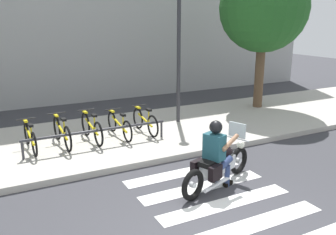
% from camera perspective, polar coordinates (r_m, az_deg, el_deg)
% --- Properties ---
extents(ground_plane, '(48.00, 48.00, 0.00)m').
position_cam_1_polar(ground_plane, '(6.21, 8.59, -17.68)').
color(ground_plane, '#38383D').
extents(sidewalk, '(24.00, 4.40, 0.15)m').
position_cam_1_polar(sidewalk, '(10.49, -8.51, -3.12)').
color(sidewalk, '#B7B2A8').
rests_on(sidewalk, ground).
extents(crosswalk_stripe_2, '(2.80, 0.40, 0.01)m').
position_cam_1_polar(crosswalk_stripe_2, '(6.56, 13.37, -15.95)').
color(crosswalk_stripe_2, white).
rests_on(crosswalk_stripe_2, ground).
extents(crosswalk_stripe_3, '(2.80, 0.40, 0.01)m').
position_cam_1_polar(crosswalk_stripe_3, '(7.10, 9.08, -13.16)').
color(crosswalk_stripe_3, white).
rests_on(crosswalk_stripe_3, ground).
extents(crosswalk_stripe_4, '(2.80, 0.40, 0.01)m').
position_cam_1_polar(crosswalk_stripe_4, '(7.68, 5.50, -10.71)').
color(crosswalk_stripe_4, white).
rests_on(crosswalk_stripe_4, ground).
extents(crosswalk_stripe_5, '(2.80, 0.40, 0.01)m').
position_cam_1_polar(crosswalk_stripe_5, '(8.29, 2.48, -8.59)').
color(crosswalk_stripe_5, white).
rests_on(crosswalk_stripe_5, ground).
extents(motorcycle, '(2.16, 0.99, 1.21)m').
position_cam_1_polar(motorcycle, '(7.58, 7.88, -7.41)').
color(motorcycle, black).
rests_on(motorcycle, ground).
extents(rider, '(0.74, 0.68, 1.43)m').
position_cam_1_polar(rider, '(7.39, 7.61, -4.97)').
color(rider, '#1E4C59').
rests_on(rider, ground).
extents(bicycle_0, '(0.48, 1.64, 0.75)m').
position_cam_1_polar(bicycle_0, '(9.70, -20.79, -2.92)').
color(bicycle_0, black).
rests_on(bicycle_0, sidewalk).
extents(bicycle_1, '(0.48, 1.74, 0.79)m').
position_cam_1_polar(bicycle_1, '(9.80, -16.27, -2.23)').
color(bicycle_1, black).
rests_on(bicycle_1, sidewalk).
extents(bicycle_2, '(0.48, 1.71, 0.80)m').
position_cam_1_polar(bicycle_2, '(9.96, -11.87, -1.63)').
color(bicycle_2, black).
rests_on(bicycle_2, sidewalk).
extents(bicycle_3, '(0.48, 1.70, 0.72)m').
position_cam_1_polar(bicycle_3, '(10.19, -7.64, -1.21)').
color(bicycle_3, black).
rests_on(bicycle_3, sidewalk).
extents(bicycle_4, '(0.48, 1.59, 0.76)m').
position_cam_1_polar(bicycle_4, '(10.47, -3.61, -0.58)').
color(bicycle_4, black).
rests_on(bicycle_4, sidewalk).
extents(bike_rack, '(3.73, 0.07, 0.49)m').
position_cam_1_polar(bike_rack, '(9.44, -10.97, -2.20)').
color(bike_rack, '#333338').
rests_on(bike_rack, sidewalk).
extents(street_lamp, '(0.28, 0.28, 4.18)m').
position_cam_1_polar(street_lamp, '(11.29, 1.69, 11.17)').
color(street_lamp, '#2D2D33').
rests_on(street_lamp, ground).
extents(tree_near_rack, '(3.12, 3.12, 5.28)m').
position_cam_1_polar(tree_near_rack, '(13.70, 14.77, 16.24)').
color(tree_near_rack, brown).
rests_on(tree_near_rack, ground).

